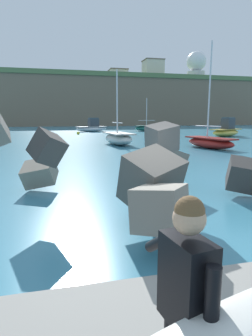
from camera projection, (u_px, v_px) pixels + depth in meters
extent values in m
plane|color=teal|center=(160.00, 235.00, 5.99)|extent=(400.00, 400.00, 0.00)
cube|color=gray|center=(40.00, 173.00, 9.56)|extent=(1.28, 1.26, 1.11)
cube|color=#3D3A38|center=(47.00, 148.00, 7.16)|extent=(1.11, 0.98, 1.08)
cube|color=#605B56|center=(162.00, 138.00, 7.85)|extent=(0.97, 0.96, 0.93)
cube|color=#4C4944|center=(151.00, 180.00, 6.22)|extent=(1.47, 1.71, 1.53)
cube|color=slate|center=(163.00, 168.00, 10.16)|extent=(0.80, 0.83, 0.98)
cube|color=slate|center=(160.00, 208.00, 5.04)|extent=(1.24, 1.32, 0.93)
cube|color=#3D3A38|center=(243.00, 175.00, 8.88)|extent=(1.27, 1.45, 1.19)
cube|color=slate|center=(167.00, 161.00, 9.49)|extent=(1.29, 0.97, 1.15)
cube|color=#605B56|center=(156.00, 179.00, 6.77)|extent=(1.16, 1.16, 1.10)
cube|color=black|center=(187.00, 282.00, 1.81)|extent=(0.28, 0.41, 0.60)
sphere|color=tan|center=(189.00, 219.00, 1.74)|extent=(0.21, 0.21, 0.21)
sphere|color=brown|center=(190.00, 211.00, 1.73)|extent=(0.19, 0.19, 0.19)
cylinder|color=black|center=(164.00, 240.00, 2.16)|extent=(0.17, 0.53, 0.41)
cylinder|color=black|center=(212.00, 312.00, 1.59)|extent=(0.09, 0.09, 0.56)
ellipsoid|color=white|center=(234.00, 325.00, 1.58)|extent=(2.12, 0.67, 0.37)
ellipsoid|color=#EAC64C|center=(226.00, 133.00, 36.39)|extent=(5.48, 3.99, 0.93)
cube|color=#AF9539|center=(226.00, 129.00, 36.32)|extent=(5.04, 3.67, 0.10)
cube|color=#33383D|center=(228.00, 124.00, 36.43)|extent=(1.90, 1.71, 1.37)
cube|color=#334C5B|center=(228.00, 118.00, 36.29)|extent=(1.71, 1.54, 0.12)
ellipsoid|color=#1E6656|center=(148.00, 128.00, 49.72)|extent=(5.37, 2.19, 0.97)
cube|color=#164C41|center=(148.00, 126.00, 49.64)|extent=(4.94, 2.01, 0.10)
cylinder|color=silver|center=(147.00, 112.00, 49.07)|extent=(0.12, 0.12, 4.73)
cylinder|color=silver|center=(147.00, 120.00, 49.34)|extent=(3.12, 0.44, 0.08)
ellipsoid|color=maroon|center=(210.00, 143.00, 22.53)|extent=(2.74, 5.04, 0.85)
cube|color=maroon|center=(210.00, 138.00, 22.47)|extent=(2.52, 4.64, 0.10)
cylinder|color=silver|center=(210.00, 90.00, 22.11)|extent=(0.12, 0.12, 7.39)
cylinder|color=silver|center=(208.00, 126.00, 22.61)|extent=(0.75, 2.81, 0.08)
ellipsoid|color=white|center=(91.00, 129.00, 48.31)|extent=(5.94, 3.60, 0.85)
cube|color=#ACACAC|center=(91.00, 127.00, 48.24)|extent=(5.46, 3.31, 0.10)
cube|color=#33383D|center=(93.00, 122.00, 48.33)|extent=(1.96, 1.62, 1.36)
cube|color=#334C5B|center=(93.00, 118.00, 48.20)|extent=(1.77, 1.46, 0.12)
ellipsoid|color=beige|center=(118.00, 139.00, 25.36)|extent=(2.45, 4.95, 1.06)
cube|color=#9C9991|center=(118.00, 133.00, 25.27)|extent=(2.26, 4.55, 0.10)
cylinder|color=silver|center=(117.00, 102.00, 25.10)|extent=(0.12, 0.12, 5.54)
cylinder|color=silver|center=(117.00, 123.00, 25.44)|extent=(0.37, 2.86, 0.08)
sphere|color=yellow|center=(78.00, 133.00, 39.83)|extent=(0.44, 0.44, 0.44)
sphere|color=yellow|center=(142.00, 153.00, 17.72)|extent=(0.44, 0.44, 0.44)
cube|color=#756651|center=(125.00, 104.00, 92.79)|extent=(79.74, 31.34, 13.22)
cube|color=#567547|center=(125.00, 82.00, 91.50)|extent=(81.34, 31.97, 1.20)
cylinder|color=silver|center=(196.00, 75.00, 88.91)|extent=(5.54, 5.54, 2.19)
sphere|color=white|center=(196.00, 61.00, 88.17)|extent=(6.06, 6.06, 6.06)
cube|color=beige|center=(153.00, 70.00, 90.85)|extent=(5.93, 5.57, 5.84)
cube|color=#66564C|center=(153.00, 60.00, 90.30)|extent=(6.22, 5.85, 0.30)
cube|color=beige|center=(118.00, 77.00, 98.95)|extent=(5.95, 7.66, 4.02)
cube|color=#66564C|center=(118.00, 70.00, 98.56)|extent=(6.25, 8.05, 0.30)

